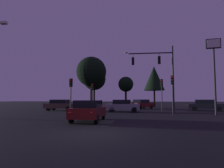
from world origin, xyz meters
TOP-DOWN VIEW (x-y plane):
  - ground_plane at (0.00, 24.50)m, footprint 168.00×168.00m
  - traffic_signal_mast_arm at (4.12, 13.64)m, footprint 5.69×0.57m
  - traffic_light_corner_left at (-4.76, 16.87)m, footprint 0.33×0.37m
  - traffic_light_corner_right at (-5.53, 10.92)m, footprint 0.31×0.36m
  - traffic_light_median at (4.65, 17.58)m, footprint 0.36×0.38m
  - traffic_light_far_side at (5.19, 11.36)m, footprint 0.35×0.38m
  - car_nearside_lane at (-1.64, 4.78)m, footprint 2.10×4.42m
  - car_crossing_left at (-9.16, 16.32)m, footprint 4.44×1.79m
  - car_crossing_right at (-0.32, 14.86)m, footprint 4.22×2.25m
  - car_far_lane at (1.90, 22.34)m, footprint 3.97×4.42m
  - car_parked_lot at (10.49, 18.88)m, footprint 4.72×2.97m
  - store_sign_illuminated at (9.38, 11.88)m, footprint 1.42×0.40m
  - tree_behind_sign at (-6.23, 21.41)m, footprint 4.92×4.92m
  - tree_left_far at (4.19, 28.87)m, footprint 3.98×3.98m
  - tree_center_horizon at (-8.86, 33.04)m, footprint 5.15×5.15m
  - tree_right_cluster at (-1.65, 32.42)m, footprint 3.29×3.29m

SIDE VIEW (x-z plane):
  - ground_plane at x=0.00m, z-range 0.00..0.00m
  - car_far_lane at x=1.90m, z-range 0.03..1.55m
  - car_crossing_right at x=-0.32m, z-range 0.03..1.55m
  - car_crossing_left at x=-9.16m, z-range 0.04..1.56m
  - car_nearside_lane at x=-1.64m, z-range 0.04..1.56m
  - car_parked_lot at x=10.49m, z-range 0.04..1.56m
  - traffic_light_corner_left at x=-4.76m, z-range 0.80..4.55m
  - traffic_light_corner_right at x=-5.53m, z-range 0.82..4.65m
  - traffic_light_far_side at x=5.19m, z-range 0.85..4.84m
  - traffic_light_median at x=4.65m, z-range 0.89..5.15m
  - tree_right_cluster at x=-1.65m, z-range 1.51..7.93m
  - traffic_signal_mast_arm at x=4.12m, z-range 1.26..8.97m
  - tree_left_far at x=4.19m, z-range 1.60..9.56m
  - store_sign_illuminated at x=9.38m, z-range 1.74..9.50m
  - tree_behind_sign at x=-6.23m, z-range 1.80..10.35m
  - tree_center_horizon at x=-8.86m, z-range 1.77..10.51m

